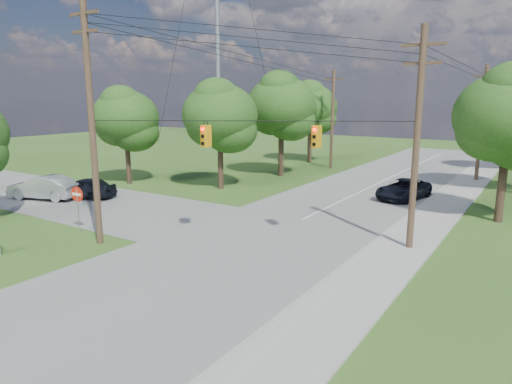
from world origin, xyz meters
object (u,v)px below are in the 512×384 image
Objects in this scene: pole_sw at (91,120)px; car_main_north at (403,189)px; pole_ne at (417,137)px; pole_north_w at (332,119)px; car_cross_silver at (44,187)px; car_cross_dark at (86,188)px; pole_north_e at (482,123)px; do_not_enter_sign at (77,199)px.

car_main_north is at bearing 61.73° from pole_sw.
pole_ne is 26.03m from pole_north_w.
pole_north_w reaches higher than car_cross_silver.
car_cross_dark is (-23.07, -1.25, -4.67)m from pole_ne.
pole_sw is at bearing -114.52° from pole_north_e.
pole_sw is 22.02m from car_main_north.
pole_ne reaches higher than pole_north_e.
car_main_north is at bearing 104.88° from car_cross_dark.
pole_north_w is (-0.40, 29.60, -1.10)m from pole_sw.
car_cross_dark is at bearing -134.78° from pole_north_e.
pole_ne is 22.00m from pole_north_e.
pole_north_w is (-13.90, 22.00, -0.34)m from pole_ne.
car_cross_dark is at bearing -176.90° from pole_ne.
pole_north_e is 1.00× the size of pole_north_w.
do_not_enter_sign is (-15.96, -29.00, -3.27)m from pole_north_e.
pole_ne is at bearing -90.00° from pole_north_e.
pole_ne is 2.05× the size of car_main_north.
car_cross_dark is at bearing 146.43° from pole_sw.
car_main_north is (10.50, -10.82, -4.39)m from pole_north_w.
do_not_enter_sign is at bearing -118.82° from pole_north_e.
car_cross_silver is (-2.17, -1.92, 0.10)m from car_cross_dark.
pole_north_w is 15.70m from car_main_north.
pole_north_w is (-13.90, 0.00, 0.00)m from pole_north_e.
car_cross_silver is 2.02× the size of do_not_enter_sign.
pole_north_e is at bearing 116.55° from car_cross_silver.
do_not_enter_sign is at bearing -94.06° from pole_north_w.
pole_sw is 12.71m from car_cross_dark.
pole_ne is 2.35× the size of car_cross_dark.
car_main_north is 1.99× the size of do_not_enter_sign.
pole_ne is 2.02× the size of car_cross_silver.
do_not_enter_sign is at bearing 166.34° from pole_sw.
pole_north_e is at bearing 117.81° from car_cross_dark.
do_not_enter_sign is (-12.56, -18.19, 1.12)m from car_main_north.
do_not_enter_sign is (9.28, -3.84, 0.97)m from car_cross_silver.
pole_north_e and pole_north_w have the same top height.
pole_north_e is 2.24× the size of car_cross_dark.
pole_north_w is at bearing 90.77° from pole_sw.
pole_ne reaches higher than car_cross_dark.
pole_sw is 2.30× the size of car_cross_silver.
pole_north_w is 25.37m from car_cross_dark.
car_cross_dark is 1.73× the size of do_not_enter_sign.
pole_north_e reaches higher than do_not_enter_sign.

